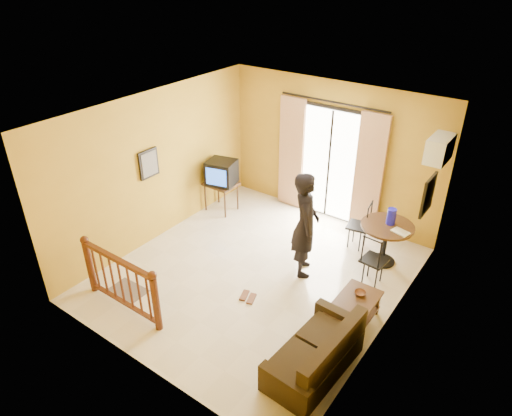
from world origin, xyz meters
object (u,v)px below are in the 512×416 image
Objects in this scene: coffee_table at (353,309)px; standing_person at (305,225)px; sofa at (317,356)px; dining_table at (386,233)px; television at (222,172)px.

standing_person is (-1.26, 0.71, 0.64)m from coffee_table.
sofa reaches higher than coffee_table.
sofa is at bearing -85.16° from dining_table.
dining_table is at bearing 98.26° from sofa.
standing_person is at bearing -32.45° from television.
standing_person is at bearing -134.12° from dining_table.
television is 4.58m from sofa.
standing_person is (-1.26, 1.78, 0.65)m from sofa.
dining_table is at bearing -10.21° from television.
television is 2.59m from standing_person.
coffee_table is at bearing -82.16° from dining_table.
sofa is (0.24, -2.83, -0.33)m from dining_table.
television is 0.36× the size of standing_person.
television is 3.50m from dining_table.
dining_table reaches higher than sofa.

